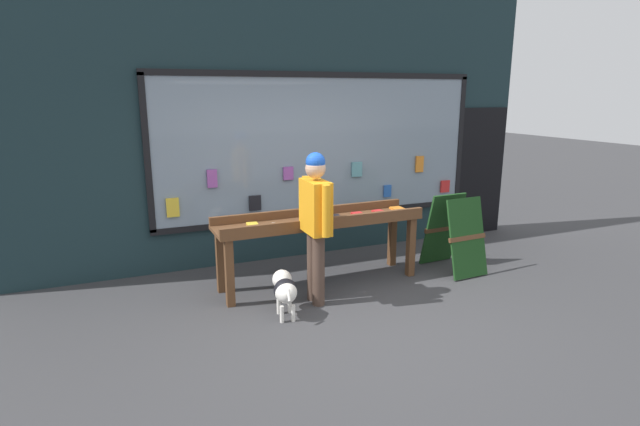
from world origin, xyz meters
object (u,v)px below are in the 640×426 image
(display_table_main, at_px, (320,226))
(sandwich_board_sign, at_px, (454,233))
(person_browsing, at_px, (316,216))
(small_dog, at_px, (285,289))

(display_table_main, bearing_deg, sandwich_board_sign, -7.85)
(person_browsing, distance_m, small_dog, 0.86)
(display_table_main, relative_size, person_browsing, 1.51)
(small_dog, height_order, sandwich_board_sign, sandwich_board_sign)
(display_table_main, xyz_separation_m, sandwich_board_sign, (1.84, -0.25, -0.22))
(display_table_main, height_order, person_browsing, person_browsing)
(person_browsing, xyz_separation_m, small_dog, (-0.44, -0.21, -0.70))
(small_dog, bearing_deg, display_table_main, -35.01)
(person_browsing, distance_m, sandwich_board_sign, 2.18)
(display_table_main, height_order, sandwich_board_sign, sandwich_board_sign)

